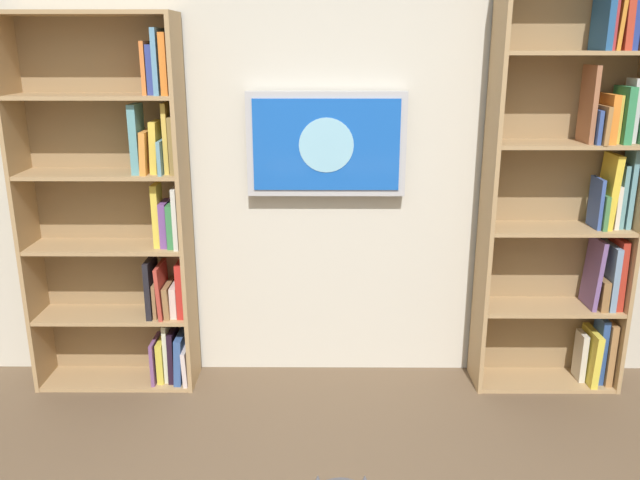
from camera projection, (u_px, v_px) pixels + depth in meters
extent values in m
cube|color=beige|center=(332.00, 137.00, 3.46)|extent=(4.52, 0.06, 2.70)
cube|color=tan|center=(635.00, 187.00, 3.34)|extent=(0.02, 0.28, 2.24)
cube|color=tan|center=(489.00, 187.00, 3.34)|extent=(0.02, 0.28, 2.24)
cube|color=#93754E|center=(553.00, 182.00, 3.47)|extent=(0.77, 0.01, 2.24)
cube|color=tan|center=(541.00, 380.00, 3.66)|extent=(0.73, 0.27, 0.02)
cube|color=tan|center=(549.00, 307.00, 3.53)|extent=(0.73, 0.27, 0.02)
cube|color=tan|center=(557.00, 229.00, 3.40)|extent=(0.73, 0.27, 0.02)
cube|color=tan|center=(567.00, 144.00, 3.28)|extent=(0.73, 0.27, 0.02)
cube|color=tan|center=(577.00, 53.00, 3.15)|extent=(0.73, 0.27, 0.02)
cube|color=#A47444|center=(606.00, 350.00, 3.60)|extent=(0.04, 0.19, 0.36)
cube|color=#2C4B8C|center=(599.00, 349.00, 3.59)|extent=(0.04, 0.13, 0.38)
cube|color=yellow|center=(590.00, 355.00, 3.60)|extent=(0.05, 0.23, 0.30)
cube|color=beige|center=(580.00, 355.00, 3.62)|extent=(0.03, 0.12, 0.27)
cube|color=#B43021|center=(616.00, 272.00, 3.47)|extent=(0.04, 0.19, 0.38)
cube|color=#6F8EAF|center=(608.00, 275.00, 3.48)|extent=(0.03, 0.21, 0.35)
cube|color=olive|center=(599.00, 292.00, 3.50)|extent=(0.04, 0.20, 0.17)
cube|color=slate|center=(593.00, 273.00, 3.47)|extent=(0.05, 0.20, 0.38)
cube|color=#6199A8|center=(628.00, 189.00, 3.34)|extent=(0.03, 0.12, 0.41)
cube|color=#61989E|center=(620.00, 196.00, 3.36)|extent=(0.02, 0.13, 0.33)
cube|color=silver|center=(614.00, 206.00, 3.37)|extent=(0.02, 0.13, 0.22)
cube|color=yellow|center=(608.00, 191.00, 3.34)|extent=(0.06, 0.18, 0.38)
cube|color=#3F7743|center=(599.00, 210.00, 3.38)|extent=(0.02, 0.22, 0.18)
cube|color=#39559F|center=(596.00, 203.00, 3.36)|extent=(0.02, 0.15, 0.26)
cube|color=#3E8251|center=(638.00, 117.00, 3.24)|extent=(0.03, 0.18, 0.25)
cube|color=silver|center=(631.00, 111.00, 3.23)|extent=(0.04, 0.12, 0.31)
cube|color=#308450|center=(623.00, 115.00, 3.22)|extent=(0.04, 0.19, 0.28)
cube|color=gold|center=(613.00, 119.00, 3.24)|extent=(0.02, 0.15, 0.23)
cube|color=orange|center=(606.00, 118.00, 3.24)|extent=(0.04, 0.23, 0.24)
cube|color=#A5743F|center=(599.00, 124.00, 3.23)|extent=(0.03, 0.24, 0.19)
cube|color=#344E94|center=(592.00, 126.00, 3.23)|extent=(0.02, 0.21, 0.17)
cube|color=#9D6241|center=(588.00, 104.00, 3.22)|extent=(0.02, 0.18, 0.38)
cube|color=#28419D|center=(633.00, 10.00, 3.09)|extent=(0.04, 0.13, 0.37)
cube|color=#B93824|center=(625.00, 7.00, 3.09)|extent=(0.04, 0.18, 0.40)
cube|color=orange|center=(618.00, 9.00, 3.09)|extent=(0.04, 0.16, 0.38)
cube|color=#B73438|center=(611.00, 21.00, 3.10)|extent=(0.02, 0.12, 0.27)
cube|color=#23538C|center=(604.00, 15.00, 3.10)|extent=(0.03, 0.22, 0.33)
cube|color=tan|center=(185.00, 211.00, 3.39)|extent=(0.02, 0.28, 1.98)
cube|color=tan|center=(25.00, 211.00, 3.39)|extent=(0.02, 0.28, 1.98)
cube|color=#93754E|center=(113.00, 205.00, 3.52)|extent=(0.86, 0.01, 1.98)
cube|color=tan|center=(121.00, 379.00, 3.67)|extent=(0.82, 0.27, 0.02)
cube|color=tan|center=(115.00, 315.00, 3.56)|extent=(0.82, 0.27, 0.02)
cube|color=tan|center=(108.00, 247.00, 3.45)|extent=(0.82, 0.27, 0.02)
cube|color=tan|center=(101.00, 174.00, 3.34)|extent=(0.82, 0.27, 0.02)
cube|color=tan|center=(93.00, 96.00, 3.22)|extent=(0.82, 0.27, 0.02)
cube|color=tan|center=(85.00, 13.00, 3.11)|extent=(0.82, 0.27, 0.02)
cube|color=silver|center=(188.00, 362.00, 3.63)|extent=(0.03, 0.24, 0.20)
cube|color=#355595|center=(181.00, 356.00, 3.62)|extent=(0.05, 0.21, 0.27)
cube|color=black|center=(173.00, 354.00, 3.63)|extent=(0.03, 0.18, 0.29)
cube|color=beige|center=(167.00, 351.00, 3.61)|extent=(0.02, 0.12, 0.34)
cube|color=gold|center=(162.00, 360.00, 3.62)|extent=(0.04, 0.15, 0.23)
cube|color=#76497E|center=(156.00, 359.00, 3.62)|extent=(0.02, 0.21, 0.24)
cube|color=red|center=(183.00, 287.00, 3.52)|extent=(0.04, 0.20, 0.30)
cube|color=beige|center=(176.00, 299.00, 3.53)|extent=(0.03, 0.16, 0.17)
cube|color=olive|center=(170.00, 298.00, 3.54)|extent=(0.03, 0.23, 0.18)
cube|color=#B33C30|center=(162.00, 289.00, 3.50)|extent=(0.03, 0.22, 0.29)
cube|color=#996D43|center=(158.00, 298.00, 3.52)|extent=(0.02, 0.18, 0.19)
cube|color=black|center=(152.00, 287.00, 3.50)|extent=(0.03, 0.20, 0.32)
cube|color=silver|center=(179.00, 216.00, 3.39)|extent=(0.02, 0.22, 0.32)
cube|color=#367F46|center=(173.00, 224.00, 3.41)|extent=(0.03, 0.20, 0.23)
cube|color=#70458F|center=(166.00, 223.00, 3.42)|extent=(0.04, 0.17, 0.24)
cube|color=yellow|center=(158.00, 215.00, 3.39)|extent=(0.03, 0.12, 0.33)
cube|color=olive|center=(175.00, 144.00, 3.29)|extent=(0.02, 0.20, 0.29)
cube|color=gold|center=(168.00, 138.00, 3.28)|extent=(0.02, 0.14, 0.35)
cube|color=#6293A6|center=(164.00, 156.00, 3.30)|extent=(0.02, 0.23, 0.17)
cube|color=yellow|center=(156.00, 147.00, 3.30)|extent=(0.04, 0.16, 0.26)
cube|color=orange|center=(147.00, 152.00, 3.29)|extent=(0.04, 0.20, 0.22)
cube|color=#5A9AA2|center=(137.00, 139.00, 3.27)|extent=(0.04, 0.16, 0.35)
cube|color=orange|center=(168.00, 64.00, 3.17)|extent=(0.03, 0.22, 0.29)
cube|color=#5A90B4|center=(159.00, 62.00, 3.16)|extent=(0.02, 0.21, 0.31)
cube|color=#334090|center=(153.00, 70.00, 3.19)|extent=(0.03, 0.16, 0.24)
cube|color=orange|center=(146.00, 68.00, 3.18)|extent=(0.02, 0.15, 0.25)
cube|color=#B7B7BC|center=(326.00, 144.00, 3.39)|extent=(0.83, 0.06, 0.54)
cube|color=blue|center=(326.00, 145.00, 3.36)|extent=(0.76, 0.01, 0.47)
cylinder|color=#8CCCEA|center=(326.00, 145.00, 3.36)|extent=(0.28, 0.00, 0.28)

